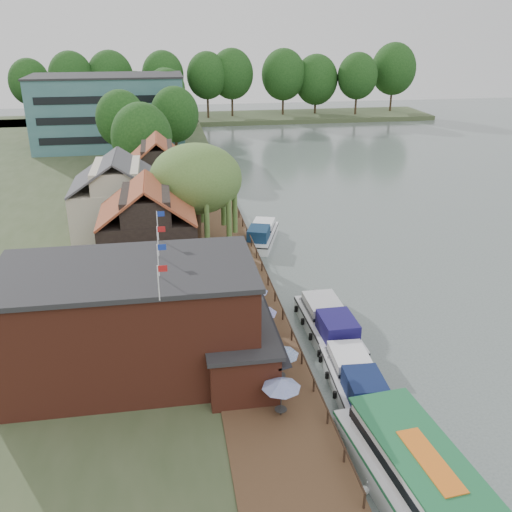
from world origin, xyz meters
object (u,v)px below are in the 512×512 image
cottage_b (119,198)px  umbrella_0 (281,397)px  hotel_block (109,112)px  cottage_c (158,174)px  umbrella_5 (245,283)px  umbrella_1 (280,364)px  swan (365,489)px  cruiser_0 (355,377)px  cottage_a (148,229)px  willow (197,199)px  tour_boat (435,498)px  umbrella_2 (252,337)px  umbrella_4 (255,300)px  umbrella_3 (261,321)px  cruiser_1 (329,320)px  pub (163,319)px  cruiser_2 (261,232)px

cottage_b → umbrella_0: cottage_b is taller
hotel_block → cottage_c: bearing=-77.8°
umbrella_5 → cottage_c: bearing=104.7°
umbrella_1 → swan: umbrella_1 is taller
cottage_c → cruiser_0: size_ratio=0.87×
cottage_a → cottage_b: size_ratio=0.90×
cottage_b → umbrella_1: size_ratio=4.04×
willow → umbrella_1: (3.43, -22.53, -3.93)m
hotel_block → tour_boat: bearing=-76.7°
umbrella_1 → umbrella_2: same height
willow → umbrella_4: 14.66m
umbrella_0 → cruiser_0: 6.11m
willow → umbrella_3: size_ratio=4.39×
tour_boat → swan: tour_boat is taller
umbrella_0 → umbrella_2: 6.75m
cottage_b → umbrella_5: size_ratio=4.04×
hotel_block → umbrella_2: 71.60m
umbrella_0 → cruiser_1: 11.37m
umbrella_1 → cruiser_0: umbrella_1 is taller
umbrella_1 → umbrella_3: (-0.26, 5.44, 0.00)m
umbrella_1 → umbrella_5: bearing=92.1°
umbrella_0 → umbrella_5: 15.03m
cottage_a → umbrella_2: cottage_a is taller
pub → cottage_b: cottage_b is taller
umbrella_1 → umbrella_0: bearing=-100.8°
pub → umbrella_4: (6.82, 6.27, -2.36)m
umbrella_5 → cottage_b: bearing=123.6°
umbrella_3 → tour_boat: (5.23, -16.32, -0.68)m
cottage_a → cruiser_0: bearing=-55.0°
willow → umbrella_1: 23.13m
willow → cruiser_1: willow is taller
umbrella_1 → cottage_b: bearing=111.7°
umbrella_4 → swan: umbrella_4 is taller
cruiser_2 → tour_boat: bearing=-68.5°
umbrella_1 → cruiser_1: umbrella_1 is taller
umbrella_2 → umbrella_0: bearing=-85.2°
umbrella_5 → cruiser_0: size_ratio=0.24×
hotel_block → cottage_b: (4.00, -46.00, -1.90)m
willow → umbrella_1: size_ratio=4.39×
cottage_a → umbrella_1: cottage_a is taller
umbrella_5 → swan: (2.99, -20.31, -2.07)m
pub → umbrella_0: 8.90m
cottage_b → cruiser_1: 26.67m
umbrella_2 → cottage_a: bearing=115.6°
umbrella_4 → tour_boat: umbrella_4 is taller
umbrella_1 → cruiser_0: 4.86m
umbrella_2 → cruiser_1: bearing=26.5°
umbrella_4 → cruiser_2: umbrella_4 is taller
tour_boat → hotel_block: bearing=97.6°
cottage_a → willow: bearing=48.0°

